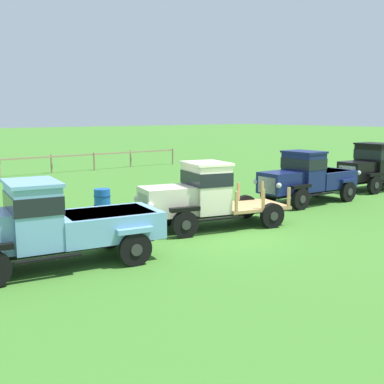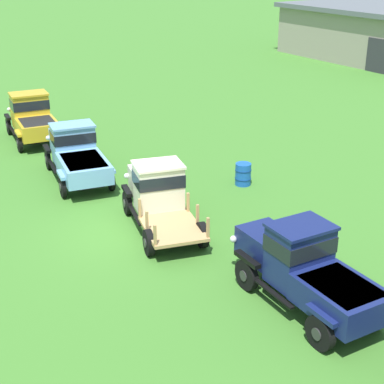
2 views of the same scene
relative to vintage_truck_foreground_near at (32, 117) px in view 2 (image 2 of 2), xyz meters
name	(u,v)px [view 2 (image 2 of 2)]	position (x,y,z in m)	size (l,w,h in m)	color
ground_plane	(131,231)	(11.26, -0.50, -1.08)	(240.00, 240.00, 0.00)	#3D7528
vintage_truck_foreground_near	(32,117)	(0.00, 0.00, 0.00)	(4.91, 2.50, 2.17)	black
vintage_truck_second_in_line	(76,152)	(5.85, -0.15, -0.04)	(5.34, 2.69, 2.08)	black
vintage_truck_midrow_center	(157,191)	(11.06, 0.59, 0.00)	(5.09, 2.77, 2.11)	black
vintage_truck_far_side	(305,267)	(17.30, 1.33, -0.02)	(4.75, 2.04, 2.14)	black
oil_drum_beside_row	(243,174)	(9.93, 4.94, -0.65)	(0.63, 0.63, 0.86)	#1951B2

